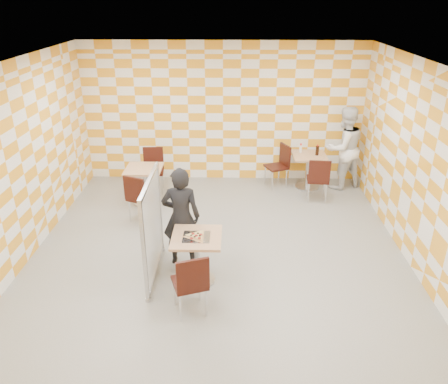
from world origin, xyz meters
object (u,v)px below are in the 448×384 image
empty_table (145,179)px  chair_second_front (318,177)px  chair_second_side (280,162)px  chair_empty_far (153,166)px  chair_main_front (191,281)px  soda_bottle (317,150)px  main_table (197,251)px  chair_empty_near (138,195)px  man_dark (181,217)px  man_white (344,148)px  sport_bottle (301,148)px  second_table (309,166)px  partition (153,228)px

empty_table → chair_second_front: (3.44, 0.13, 0.04)m
chair_second_side → chair_empty_far: 2.71m
chair_main_front → soda_bottle: bearing=61.5°
main_table → chair_empty_near: size_ratio=0.81×
chair_empty_far → man_dark: 2.90m
chair_main_front → chair_empty_near: 2.82m
chair_empty_near → man_dark: 1.62m
chair_second_side → chair_empty_near: 3.22m
man_white → soda_bottle: (-0.56, -0.06, -0.03)m
man_white → soda_bottle: size_ratio=7.70×
sport_bottle → soda_bottle: (0.33, -0.16, 0.01)m
soda_bottle → second_table: bearing=178.0°
second_table → chair_second_side: (-0.59, 0.09, 0.04)m
empty_table → chair_second_front: bearing=2.2°
second_table → chair_main_front: (-2.12, -4.19, 0.04)m
second_table → soda_bottle: (0.15, -0.01, 0.34)m
chair_empty_far → sport_bottle: sport_bottle is taller
second_table → chair_empty_near: bearing=-153.7°
chair_empty_far → man_dark: bearing=-71.7°
chair_main_front → soda_bottle: (2.28, 4.18, 0.31)m
chair_empty_near → sport_bottle: sport_bottle is taller
chair_empty_near → man_white: 4.38m
chair_main_front → chair_empty_near: (-1.19, 2.56, 0.00)m
empty_table → chair_main_front: 3.57m
man_white → sport_bottle: size_ratio=8.86×
chair_second_front → man_dark: (-2.46, -2.23, 0.25)m
chair_main_front → soda_bottle: 4.77m
chair_main_front → man_white: size_ratio=0.52×
partition → soda_bottle: 4.38m
chair_second_front → partition: (-2.84, -2.56, 0.25)m
main_table → chair_second_front: size_ratio=0.81×
sport_bottle → soda_bottle: bearing=-25.6°
second_table → partition: (-2.75, -3.27, 0.28)m
main_table → chair_empty_far: bearing=110.0°
man_dark → chair_empty_near: bearing=-54.3°
chair_second_side → partition: size_ratio=0.60×
empty_table → soda_bottle: soda_bottle is taller
man_dark → chair_empty_far: bearing=-71.7°
chair_empty_near → man_white: bearing=22.8°
sport_bottle → chair_second_side: bearing=-171.5°
chair_main_front → chair_empty_near: size_ratio=1.00×
sport_bottle → second_table: bearing=-41.4°
chair_empty_near → soda_bottle: (3.47, 1.63, 0.31)m
chair_second_side → sport_bottle: sport_bottle is taller
main_table → partition: (-0.65, 0.16, 0.28)m
chair_empty_far → empty_table: bearing=-96.0°
second_table → empty_table: bearing=-165.9°
chair_second_side → chair_empty_far: same height
chair_main_front → man_dark: 1.30m
main_table → chair_empty_far: size_ratio=0.81×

